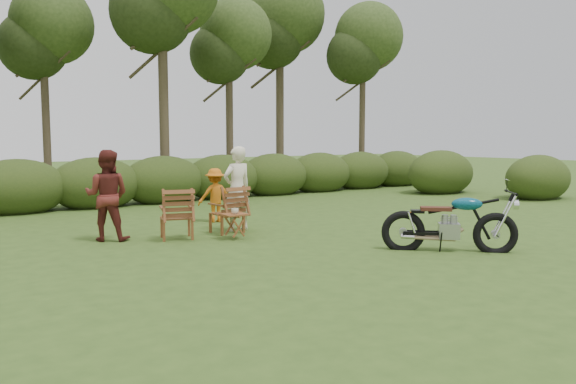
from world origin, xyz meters
TOP-DOWN VIEW (x-y plane):
  - ground at (0.00, 0.00)m, footprint 80.00×80.00m
  - tree_line at (0.50, 9.74)m, footprint 22.52×11.62m
  - motorcycle at (1.00, -0.62)m, footprint 2.09×2.08m
  - lawn_chair_right at (-1.15, 3.20)m, footprint 0.69×0.69m
  - lawn_chair_left at (-2.27, 3.16)m, footprint 0.84×0.84m
  - side_table at (-1.40, 2.47)m, footprint 0.49×0.41m
  - cup at (-1.41, 2.44)m, footprint 0.17×0.17m
  - adult_a at (-0.85, 3.30)m, footprint 0.66×0.45m
  - adult_b at (-3.39, 3.77)m, footprint 1.05×1.01m
  - child at (-0.64, 4.63)m, footprint 0.87×0.60m

SIDE VIEW (x-z plane):
  - ground at x=0.00m, z-range 0.00..0.00m
  - motorcycle at x=1.00m, z-range -0.61..0.61m
  - lawn_chair_right at x=-1.15m, z-range -0.48..0.48m
  - lawn_chair_left at x=-2.27m, z-range -0.49..0.49m
  - adult_a at x=-0.85m, z-range -0.87..0.87m
  - adult_b at x=-3.39m, z-range -0.85..0.85m
  - child at x=-0.64m, z-range -0.61..0.61m
  - side_table at x=-1.40m, z-range 0.00..0.49m
  - cup at x=-1.41m, z-range 0.49..0.60m
  - tree_line at x=0.50m, z-range -0.26..7.88m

